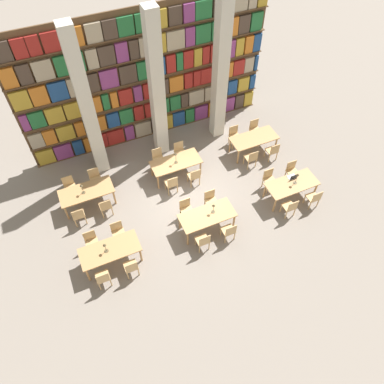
{
  "coord_description": "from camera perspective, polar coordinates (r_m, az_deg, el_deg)",
  "views": [
    {
      "loc": [
        -3.39,
        -7.83,
        11.2
      ],
      "look_at": [
        0.0,
        -0.14,
        0.69
      ],
      "focal_mm": 35.0,
      "sensor_mm": 36.0,
      "label": 1
    }
  ],
  "objects": [
    {
      "name": "desk_lamp_0",
      "position": [
        12.08,
        -13.13,
        -8.09
      ],
      "size": [
        0.14,
        0.14,
        0.41
      ],
      "color": "brown",
      "rests_on": "reading_table_0"
    },
    {
      "name": "chair_2",
      "position": [
        12.21,
        -9.25,
        -11.23
      ],
      "size": [
        0.42,
        0.4,
        0.89
      ],
      "color": "tan",
      "rests_on": "ground_plane"
    },
    {
      "name": "chair_6",
      "position": [
        12.79,
        5.66,
        -5.92
      ],
      "size": [
        0.42,
        0.4,
        0.89
      ],
      "color": "tan",
      "rests_on": "ground_plane"
    },
    {
      "name": "bookshelf_bank",
      "position": [
        15.11,
        -6.85,
        16.63
      ],
      "size": [
        9.95,
        0.35,
        5.5
      ],
      "color": "brown",
      "rests_on": "ground_plane"
    },
    {
      "name": "chair_15",
      "position": [
        14.62,
        -14.52,
        2.05
      ],
      "size": [
        0.42,
        0.4,
        0.89
      ],
      "rotation": [
        0.0,
        0.0,
        3.14
      ],
      "color": "tan",
      "rests_on": "ground_plane"
    },
    {
      "name": "desk_lamp_1",
      "position": [
        12.64,
        3.3,
        -2.3
      ],
      "size": [
        0.14,
        0.14,
        0.41
      ],
      "color": "brown",
      "rests_on": "reading_table_1"
    },
    {
      "name": "chair_16",
      "position": [
        14.0,
        -3.11,
        1.32
      ],
      "size": [
        0.42,
        0.4,
        0.89
      ],
      "color": "tan",
      "rests_on": "ground_plane"
    },
    {
      "name": "pillar_right",
      "position": [
        14.85,
        4.34,
        17.66
      ],
      "size": [
        0.48,
        0.48,
        6.0
      ],
      "color": "beige",
      "rests_on": "ground_plane"
    },
    {
      "name": "chair_18",
      "position": [
        14.22,
        0.34,
        2.47
      ],
      "size": [
        0.42,
        0.4,
        0.89
      ],
      "color": "tan",
      "rests_on": "ground_plane"
    },
    {
      "name": "desk_lamp_3",
      "position": [
        13.67,
        -16.45,
        0.67
      ],
      "size": [
        0.14,
        0.14,
        0.44
      ],
      "color": "brown",
      "rests_on": "reading_table_3"
    },
    {
      "name": "ground_plane",
      "position": [
        14.08,
        -0.22,
        -1.36
      ],
      "size": [
        40.0,
        40.0,
        0.0
      ],
      "primitive_type": "plane",
      "color": "gray"
    },
    {
      "name": "chair_0",
      "position": [
        12.21,
        -13.41,
        -12.61
      ],
      "size": [
        0.42,
        0.4,
        0.89
      ],
      "color": "tan",
      "rests_on": "ground_plane"
    },
    {
      "name": "reading_table_1",
      "position": [
        12.84,
        2.32,
        -3.75
      ],
      "size": [
        1.92,
        0.87,
        0.77
      ],
      "color": "tan",
      "rests_on": "ground_plane"
    },
    {
      "name": "chair_1",
      "position": [
        12.96,
        -15.07,
        -7.26
      ],
      "size": [
        0.42,
        0.4,
        0.89
      ],
      "rotation": [
        0.0,
        0.0,
        3.14
      ],
      "color": "tan",
      "rests_on": "ground_plane"
    },
    {
      "name": "chair_20",
      "position": [
        15.05,
        9.03,
        5.16
      ],
      "size": [
        0.42,
        0.4,
        0.89
      ],
      "color": "tan",
      "rests_on": "ground_plane"
    },
    {
      "name": "chair_17",
      "position": [
        14.92,
        -5.17,
        5.19
      ],
      "size": [
        0.42,
        0.4,
        0.89
      ],
      "rotation": [
        0.0,
        0.0,
        3.14
      ],
      "color": "tan",
      "rests_on": "ground_plane"
    },
    {
      "name": "reading_table_2",
      "position": [
        14.16,
        14.95,
        1.04
      ],
      "size": [
        1.92,
        0.87,
        0.77
      ],
      "color": "tan",
      "rests_on": "ground_plane"
    },
    {
      "name": "chair_11",
      "position": [
        14.9,
        14.99,
        3.14
      ],
      "size": [
        0.42,
        0.4,
        0.89
      ],
      "rotation": [
        0.0,
        0.0,
        3.14
      ],
      "color": "tan",
      "rests_on": "ground_plane"
    },
    {
      "name": "reading_table_0",
      "position": [
        12.39,
        -12.39,
        -8.75
      ],
      "size": [
        1.92,
        0.87,
        0.77
      ],
      "color": "tan",
      "rests_on": "ground_plane"
    },
    {
      "name": "chair_3",
      "position": [
        12.96,
        -11.2,
        -5.98
      ],
      "size": [
        0.42,
        0.4,
        0.89
      ],
      "rotation": [
        0.0,
        0.0,
        3.14
      ],
      "color": "tan",
      "rests_on": "ground_plane"
    },
    {
      "name": "chair_10",
      "position": [
        14.26,
        18.09,
        -0.85
      ],
      "size": [
        0.42,
        0.4,
        0.89
      ],
      "color": "tan",
      "rests_on": "ground_plane"
    },
    {
      "name": "reading_table_4",
      "position": [
        14.41,
        -2.47,
        4.39
      ],
      "size": [
        1.92,
        0.87,
        0.77
      ],
      "color": "tan",
      "rests_on": "ground_plane"
    },
    {
      "name": "chair_21",
      "position": [
        15.91,
        6.48,
        8.61
      ],
      "size": [
        0.42,
        0.4,
        0.89
      ],
      "rotation": [
        0.0,
        0.0,
        3.14
      ],
      "color": "tan",
      "rests_on": "ground_plane"
    },
    {
      "name": "pillar_center",
      "position": [
        14.02,
        -5.4,
        15.3
      ],
      "size": [
        0.48,
        0.48,
        6.0
      ],
      "color": "beige",
      "rests_on": "ground_plane"
    },
    {
      "name": "chair_23",
      "position": [
        16.32,
        9.55,
        9.48
      ],
      "size": [
        0.42,
        0.4,
        0.89
      ],
      "rotation": [
        0.0,
        0.0,
        3.14
      ],
      "color": "tan",
      "rests_on": "ground_plane"
    },
    {
      "name": "chair_7",
      "position": [
        13.51,
        2.87,
        -1.24
      ],
      "size": [
        0.42,
        0.4,
        0.89
      ],
      "rotation": [
        0.0,
        0.0,
        3.14
      ],
      "color": "tan",
      "rests_on": "ground_plane"
    },
    {
      "name": "chair_4",
      "position": [
        12.53,
        1.71,
        -7.44
      ],
      "size": [
        0.42,
        0.4,
        0.89
      ],
      "color": "tan",
      "rests_on": "ground_plane"
    },
    {
      "name": "pillar_left",
      "position": [
        13.63,
        -15.75,
        12.26
      ],
      "size": [
        0.48,
        0.48,
        6.0
      ],
      "color": "beige",
      "rests_on": "ground_plane"
    },
    {
      "name": "chair_12",
      "position": [
        13.69,
        -16.91,
        -3.4
      ],
      "size": [
        0.42,
        0.4,
        0.89
      ],
      "color": "tan",
      "rests_on": "ground_plane"
    },
    {
      "name": "chair_8",
      "position": [
        13.76,
        14.71,
        -2.22
      ],
      "size": [
        0.42,
        0.4,
        0.89
      ],
      "color": "tan",
      "rests_on": "ground_plane"
    },
    {
      "name": "chair_5",
      "position": [
        13.26,
        -0.9,
        -2.58
      ],
      "size": [
        0.42,
        0.4,
        0.89
      ],
      "rotation": [
        0.0,
        0.0,
        3.14
      ],
      "color": "tan",
      "rests_on": "ground_plane"
    },
    {
      "name": "chair_13",
      "position": [
        14.62,
        -18.15,
        0.85
      ],
      "size": [
        0.42,
        0.4,
        0.89
      ],
      "rotation": [
        0.0,
        0.0,
        3.14
      ],
      "color": "tan",
      "rests_on": "ground_plane"
    },
    {
      "name": "desk_lamp_2",
      "position": [
        13.9,
        15.72,
        2.23
      ],
      "size": [
        0.14,
        0.14,
        0.5
      ],
      "color": "brown",
      "rests_on": "reading_table_2"
    },
    {
      "name": "desk_lamp_4",
      "position": [
        14.08,
        -2.5,
        5.45
      ],
      "size": [
        0.14,
        0.14,
        0.5
      ],
      "color": "brown",
      "rests_on": "reading_table_4"
    },
    {
      "name": "chair_14",
      "position": [
        13.68,
        -13.04,
        -2.12
      ],
      "size": [
        0.42,
        0.4,
        0.89
      ],
      "color": "tan",
      "rests_on": "ground_plane"
    },
    {
      "name": "chair_19",
      "position": [
        15.13,
        -1.88,
        6.22
      ],
      "size": [
        0.42,
        0.4,
        0.89
      ],
      "rotation": [
        0.0,
        0.0,
        3.14
      ],
      "color": "tan",
      "rests_on": "ground_plane"
    },
    {
      "name": "chair_22",
      "position": [
        15.49,
        12.18,
        6.16
      ],
      "size": [
        0.42,
        0.4,
        0.89
      ],
      "color": "tan",
      "rests_on": "ground_plane"
    },
    {
      "name": "reading_table_5",
      "position": [
        15.54,
        9.41,
        7.92
      ],
      "size": [
        1.92,
        0.87,
        0.77
      ],
      "color": "tan",
      "rests_on": "ground_plane"
    },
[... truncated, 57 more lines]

